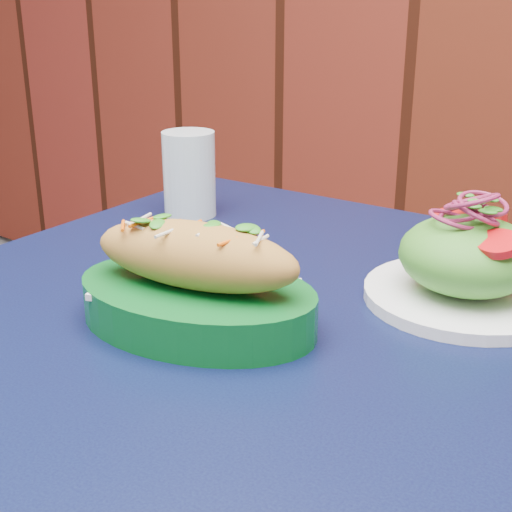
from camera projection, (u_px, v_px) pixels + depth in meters
The scene contains 4 objects.
cafe_table at pixel (281, 406), 0.69m from camera, with size 0.84×0.84×0.75m.
banh_mi_basket at pixel (196, 283), 0.65m from camera, with size 0.26×0.20×0.11m.
salad_plate at pixel (468, 263), 0.70m from camera, with size 0.20×0.20×0.11m.
water_glass at pixel (189, 174), 0.96m from camera, with size 0.07×0.07×0.11m, color silver.
Camera 1 is at (0.79, 1.31, 1.04)m, focal length 50.00 mm.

